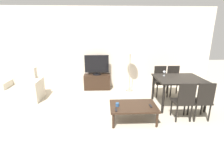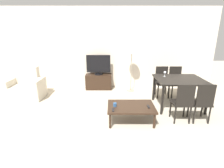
{
  "view_description": "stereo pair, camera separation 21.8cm",
  "coord_description": "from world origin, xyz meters",
  "views": [
    {
      "loc": [
        0.1,
        -2.48,
        1.98
      ],
      "look_at": [
        0.3,
        1.77,
        0.65
      ],
      "focal_mm": 28.0,
      "sensor_mm": 36.0,
      "label": 1
    },
    {
      "loc": [
        0.32,
        -2.48,
        1.98
      ],
      "look_at": [
        0.3,
        1.77,
        0.65
      ],
      "focal_mm": 28.0,
      "sensor_mm": 36.0,
      "label": 2
    }
  ],
  "objects": [
    {
      "name": "remote_primary",
      "position": [
        1.12,
        0.99,
        0.38
      ],
      "size": [
        0.04,
        0.15,
        0.02
      ],
      "color": "black",
      "rests_on": "coffee_table"
    },
    {
      "name": "cup_white_near",
      "position": [
        0.39,
        1.01,
        0.41
      ],
      "size": [
        0.08,
        0.08,
        0.08
      ],
      "color": "navy",
      "rests_on": "coffee_table"
    },
    {
      "name": "dining_table",
      "position": [
        2.06,
        1.83,
        0.68
      ],
      "size": [
        1.19,
        1.02,
        0.77
      ],
      "color": "black",
      "rests_on": "ground_plane"
    },
    {
      "name": "remote_secondary",
      "position": [
        0.35,
        0.83,
        0.38
      ],
      "size": [
        0.04,
        0.15,
        0.02
      ],
      "color": "black",
      "rests_on": "coffee_table"
    },
    {
      "name": "tv",
      "position": [
        -0.14,
        3.3,
        0.85
      ],
      "size": [
        0.8,
        0.28,
        0.66
      ],
      "color": "black",
      "rests_on": "tv_stand"
    },
    {
      "name": "wall_back",
      "position": [
        0.0,
        3.57,
        1.35
      ],
      "size": [
        7.68,
        0.06,
        2.7
      ],
      "color": "beige",
      "rests_on": "ground_plane"
    },
    {
      "name": "wine_glass_left",
      "position": [
        1.74,
        2.06,
        0.87
      ],
      "size": [
        0.07,
        0.07,
        0.15
      ],
      "color": "silver",
      "rests_on": "dining_table"
    },
    {
      "name": "dining_chair_far_left",
      "position": [
        1.85,
        2.65,
        0.5
      ],
      "size": [
        0.4,
        0.4,
        0.9
      ],
      "color": "black",
      "rests_on": "ground_plane"
    },
    {
      "name": "tv_stand",
      "position": [
        -0.14,
        3.31,
        0.26
      ],
      "size": [
        0.88,
        0.39,
        0.51
      ],
      "color": "black",
      "rests_on": "ground_plane"
    },
    {
      "name": "dining_chair_far",
      "position": [
        2.27,
        2.65,
        0.5
      ],
      "size": [
        0.4,
        0.4,
        0.9
      ],
      "color": "black",
      "rests_on": "ground_plane"
    },
    {
      "name": "dining_chair_near_right",
      "position": [
        2.27,
        1.01,
        0.5
      ],
      "size": [
        0.4,
        0.4,
        0.9
      ],
      "color": "black",
      "rests_on": "ground_plane"
    },
    {
      "name": "armchair",
      "position": [
        -2.25,
        2.47,
        0.31
      ],
      "size": [
        1.01,
        0.71,
        0.91
      ],
      "color": "beige",
      "rests_on": "ground_plane"
    },
    {
      "name": "floor_lamp",
      "position": [
        0.95,
        3.1,
        1.32
      ],
      "size": [
        0.36,
        0.36,
        1.51
      ],
      "color": "gray",
      "rests_on": "ground_plane"
    },
    {
      "name": "dining_chair_near",
      "position": [
        1.85,
        1.01,
        0.5
      ],
      "size": [
        0.4,
        0.4,
        0.9
      ],
      "color": "black",
      "rests_on": "ground_plane"
    },
    {
      "name": "ground_plane",
      "position": [
        0.0,
        0.0,
        0.0
      ],
      "size": [
        18.0,
        18.0,
        0.0
      ],
      "primitive_type": "plane",
      "color": "#B2A893"
    },
    {
      "name": "coffee_table",
      "position": [
        0.74,
        1.05,
        0.33
      ],
      "size": [
        1.03,
        0.72,
        0.37
      ],
      "color": "black",
      "rests_on": "ground_plane"
    }
  ]
}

